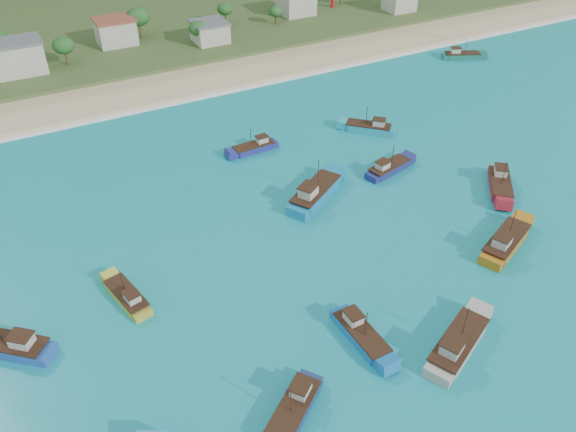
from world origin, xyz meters
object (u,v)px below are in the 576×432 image
boat_2 (128,298)px  boat_10 (369,128)px  boat_18 (255,148)px  boat_21 (461,56)px  boat_11 (315,194)px  boat_26 (388,169)px  boat_5 (500,185)px  boat_24 (294,410)px  boat_4 (11,347)px  boat_15 (361,335)px  boat_16 (505,243)px  boat_6 (457,346)px

boat_2 → boat_10: boat_10 is taller
boat_18 → boat_21: 68.65m
boat_11 → boat_26: size_ratio=1.30×
boat_5 → boat_26: (-13.36, 13.23, -0.12)m
boat_5 → boat_18: size_ratio=1.13×
boat_11 → boat_10: bearing=93.9°
boat_18 → boat_24: 56.64m
boat_2 → boat_26: bearing=-1.2°
boat_21 → boat_26: 60.18m
boat_4 → boat_11: boat_11 is taller
boat_11 → boat_15: bearing=-51.1°
boat_26 → boat_16: bearing=-7.0°
boat_4 → boat_18: (46.08, 29.32, -0.19)m
boat_4 → boat_21: bearing=-26.6°
boat_11 → boat_16: 30.16m
boat_15 → boat_21: size_ratio=0.97×
boat_2 → boat_11: 34.59m
boat_18 → boat_6: bearing=178.4°
boat_24 → boat_26: bearing=-83.7°
boat_11 → boat_15: size_ratio=1.32×
boat_5 → boat_21: bearing=-86.3°
boat_10 → boat_16: bearing=-139.7°
boat_5 → boat_15: (-39.30, -16.25, -0.11)m
boat_6 → boat_21: bearing=112.9°
boat_10 → boat_24: bearing=-176.9°
boat_21 → boat_24: 111.68m
boat_5 → boat_10: boat_5 is taller
boat_5 → boat_10: bearing=-34.5°
boat_4 → boat_16: bearing=-60.8°
boat_5 → boat_21: boat_5 is taller
boat_11 → boat_24: size_ratio=1.33×
boat_6 → boat_16: boat_6 is taller
boat_5 → boat_16: size_ratio=0.84×
boat_11 → boat_18: boat_11 is taller
boat_2 → boat_11: (33.49, 8.61, 0.41)m
boat_21 → boat_26: (-48.81, -35.21, -0.02)m
boat_6 → boat_16: 22.47m
boat_6 → boat_15: 11.43m
boat_6 → boat_21: boat_6 is taller
boat_6 → boat_18: size_ratio=1.34×
boat_2 → boat_10: bearing=11.1°
boat_15 → boat_18: (8.30, 47.45, -0.08)m
boat_10 → boat_15: bearing=-171.0°
boat_18 → boat_24: (-20.53, -52.79, 0.10)m
boat_10 → boat_5: bearing=-119.4°
boat_6 → boat_18: bearing=156.2°
boat_10 → boat_18: size_ratio=1.00×
boat_2 → boat_4: 14.59m
boat_10 → boat_4: bearing=155.2°
boat_5 → boat_18: 43.98m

